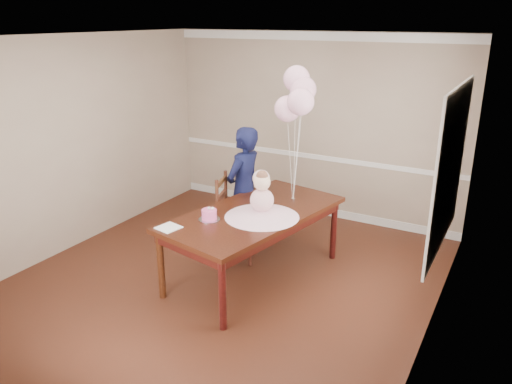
% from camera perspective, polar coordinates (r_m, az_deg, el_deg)
% --- Properties ---
extents(floor, '(4.50, 5.00, 0.00)m').
position_cam_1_polar(floor, '(5.86, -3.84, -10.16)').
color(floor, '#32150C').
rests_on(floor, ground).
extents(ceiling, '(4.50, 5.00, 0.02)m').
position_cam_1_polar(ceiling, '(5.10, -4.55, 17.26)').
color(ceiling, white).
rests_on(ceiling, wall_back).
extents(wall_back, '(4.50, 0.02, 2.70)m').
position_cam_1_polar(wall_back, '(7.47, 6.40, 7.44)').
color(wall_back, gray).
rests_on(wall_back, floor).
extents(wall_front, '(4.50, 0.02, 2.70)m').
position_cam_1_polar(wall_front, '(3.65, -26.26, -7.69)').
color(wall_front, gray).
rests_on(wall_front, floor).
extents(wall_left, '(0.02, 5.00, 2.70)m').
position_cam_1_polar(wall_left, '(6.78, -20.39, 5.10)').
color(wall_left, gray).
rests_on(wall_left, floor).
extents(wall_right, '(0.02, 5.00, 2.70)m').
position_cam_1_polar(wall_right, '(4.56, 20.31, -1.56)').
color(wall_right, gray).
rests_on(wall_right, floor).
extents(chair_rail_trim, '(4.50, 0.02, 0.07)m').
position_cam_1_polar(chair_rail_trim, '(7.57, 6.25, 4.09)').
color(chair_rail_trim, white).
rests_on(chair_rail_trim, wall_back).
extents(crown_molding, '(4.50, 0.02, 0.12)m').
position_cam_1_polar(crown_molding, '(7.31, 6.76, 17.29)').
color(crown_molding, white).
rests_on(crown_molding, wall_back).
extents(baseboard_trim, '(4.50, 0.02, 0.12)m').
position_cam_1_polar(baseboard_trim, '(7.83, 6.02, -1.84)').
color(baseboard_trim, silver).
rests_on(baseboard_trim, floor).
extents(window_frame, '(0.02, 1.66, 1.56)m').
position_cam_1_polar(window_frame, '(4.97, 21.30, 2.47)').
color(window_frame, white).
rests_on(window_frame, wall_right).
extents(window_blinds, '(0.01, 1.50, 1.40)m').
position_cam_1_polar(window_blinds, '(4.97, 21.09, 2.50)').
color(window_blinds, white).
rests_on(window_blinds, wall_right).
extents(dining_table_top, '(1.48, 2.33, 0.05)m').
position_cam_1_polar(dining_table_top, '(5.62, -0.25, -2.53)').
color(dining_table_top, black).
rests_on(dining_table_top, table_leg_fl).
extents(table_apron, '(1.36, 2.21, 0.11)m').
position_cam_1_polar(table_apron, '(5.65, -0.25, -3.29)').
color(table_apron, black).
rests_on(table_apron, table_leg_fl).
extents(table_leg_fl, '(0.09, 0.09, 0.76)m').
position_cam_1_polar(table_leg_fl, '(5.47, -10.82, -8.27)').
color(table_leg_fl, black).
rests_on(table_leg_fl, floor).
extents(table_leg_fr, '(0.09, 0.09, 0.76)m').
position_cam_1_polar(table_leg_fr, '(4.87, -3.86, -11.63)').
color(table_leg_fr, black).
rests_on(table_leg_fr, floor).
extents(table_leg_bl, '(0.09, 0.09, 0.76)m').
position_cam_1_polar(table_leg_bl, '(6.76, 2.31, -2.38)').
color(table_leg_bl, black).
rests_on(table_leg_bl, floor).
extents(table_leg_br, '(0.09, 0.09, 0.76)m').
position_cam_1_polar(table_leg_br, '(6.29, 8.87, -4.34)').
color(table_leg_br, black).
rests_on(table_leg_br, floor).
extents(baby_skirt, '(0.97, 0.97, 0.11)m').
position_cam_1_polar(baby_skirt, '(5.46, 0.68, -2.31)').
color(baby_skirt, '#EDAFC4').
rests_on(baby_skirt, dining_table_top).
extents(baby_torso, '(0.26, 0.26, 0.26)m').
position_cam_1_polar(baby_torso, '(5.41, 0.68, -0.93)').
color(baby_torso, '#EC95C4').
rests_on(baby_torso, baby_skirt).
extents(baby_head, '(0.18, 0.18, 0.18)m').
position_cam_1_polar(baby_head, '(5.34, 0.69, 1.14)').
color(baby_head, beige).
rests_on(baby_head, baby_torso).
extents(baby_hair, '(0.13, 0.13, 0.13)m').
position_cam_1_polar(baby_hair, '(5.32, 0.69, 1.81)').
color(baby_hair, brown).
rests_on(baby_hair, baby_head).
extents(cake_platter, '(0.28, 0.28, 0.01)m').
position_cam_1_polar(cake_platter, '(5.42, -5.35, -3.13)').
color(cake_platter, '#B5B5B9').
rests_on(cake_platter, dining_table_top).
extents(birthday_cake, '(0.19, 0.19, 0.11)m').
position_cam_1_polar(birthday_cake, '(5.40, -5.37, -2.56)').
color(birthday_cake, '#E44890').
rests_on(birthday_cake, cake_platter).
extents(cake_flower_a, '(0.03, 0.03, 0.03)m').
position_cam_1_polar(cake_flower_a, '(5.37, -5.39, -1.86)').
color(cake_flower_a, silver).
rests_on(cake_flower_a, birthday_cake).
extents(cake_flower_b, '(0.03, 0.03, 0.03)m').
position_cam_1_polar(cake_flower_b, '(5.36, -4.98, -1.88)').
color(cake_flower_b, white).
rests_on(cake_flower_b, birthday_cake).
extents(rose_vase_near, '(0.13, 0.13, 0.17)m').
position_cam_1_polar(rose_vase_near, '(5.91, 0.59, -0.23)').
color(rose_vase_near, silver).
rests_on(rose_vase_near, dining_table_top).
extents(roses_near, '(0.21, 0.21, 0.21)m').
position_cam_1_polar(roses_near, '(5.85, 0.60, 1.57)').
color(roses_near, '#FFD5D9').
rests_on(roses_near, rose_vase_near).
extents(napkin, '(0.25, 0.25, 0.01)m').
position_cam_1_polar(napkin, '(5.27, -9.95, -4.03)').
color(napkin, white).
rests_on(napkin, dining_table_top).
extents(balloon_weight, '(0.05, 0.05, 0.02)m').
position_cam_1_polar(balloon_weight, '(5.98, 4.24, -0.81)').
color(balloon_weight, white).
rests_on(balloon_weight, dining_table_top).
extents(balloon_a, '(0.30, 0.30, 0.30)m').
position_cam_1_polar(balloon_a, '(5.77, 3.63, 9.48)').
color(balloon_a, '#F7AFCC').
rests_on(balloon_a, balloon_ribbon_a).
extents(balloon_b, '(0.30, 0.30, 0.30)m').
position_cam_1_polar(balloon_b, '(5.58, 5.12, 10.23)').
color(balloon_b, '#ECA7C5').
rests_on(balloon_b, balloon_ribbon_b).
extents(balloon_c, '(0.30, 0.30, 0.30)m').
position_cam_1_polar(balloon_c, '(5.75, 5.40, 11.58)').
color(balloon_c, '#E09FBB').
rests_on(balloon_c, balloon_ribbon_c).
extents(balloon_d, '(0.30, 0.30, 0.30)m').
position_cam_1_polar(balloon_d, '(5.81, 4.66, 12.76)').
color(balloon_d, '#E6A3C2').
rests_on(balloon_d, balloon_ribbon_d).
extents(balloon_ribbon_a, '(0.10, 0.02, 0.90)m').
position_cam_1_polar(balloon_ribbon_a, '(5.87, 3.93, 3.47)').
color(balloon_ribbon_a, silver).
rests_on(balloon_ribbon_a, balloon_weight).
extents(balloon_ribbon_b, '(0.10, 0.08, 1.01)m').
position_cam_1_polar(balloon_ribbon_b, '(5.78, 4.64, 3.74)').
color(balloon_ribbon_b, white).
rests_on(balloon_ribbon_b, balloon_weight).
extents(balloon_ribbon_c, '(0.04, 0.10, 1.12)m').
position_cam_1_polar(balloon_ribbon_c, '(5.85, 4.78, 4.49)').
color(balloon_ribbon_c, white).
rests_on(balloon_ribbon_c, balloon_weight).
extents(balloon_ribbon_d, '(0.07, 0.13, 1.23)m').
position_cam_1_polar(balloon_ribbon_d, '(5.88, 4.43, 5.11)').
color(balloon_ribbon_d, white).
rests_on(balloon_ribbon_d, balloon_weight).
extents(dining_chair_seat, '(0.58, 0.58, 0.05)m').
position_cam_1_polar(dining_chair_seat, '(6.19, -2.01, -3.51)').
color(dining_chair_seat, black).
rests_on(dining_chair_seat, chair_leg_fl).
extents(chair_leg_fl, '(0.05, 0.05, 0.45)m').
position_cam_1_polar(chair_leg_fl, '(6.18, -4.14, -6.14)').
color(chair_leg_fl, '#3B1910').
rests_on(chair_leg_fl, floor).
extents(chair_leg_fr, '(0.05, 0.05, 0.45)m').
position_cam_1_polar(chair_leg_fr, '(6.09, -0.70, -6.49)').
color(chair_leg_fr, '#34140E').
rests_on(chair_leg_fr, floor).
extents(chair_leg_bl, '(0.05, 0.05, 0.45)m').
position_cam_1_polar(chair_leg_bl, '(6.51, -3.19, -4.74)').
color(chair_leg_bl, '#35150E').
rests_on(chair_leg_bl, floor).
extents(chair_leg_br, '(0.05, 0.05, 0.45)m').
position_cam_1_polar(chair_leg_br, '(6.42, 0.08, -5.05)').
color(chair_leg_br, black).
rests_on(chair_leg_br, floor).
extents(chair_back_post_l, '(0.05, 0.05, 0.59)m').
position_cam_1_polar(chair_back_post_l, '(5.97, -4.46, -1.32)').
color(chair_back_post_l, '#3C1B10').
rests_on(chair_back_post_l, dining_chair_seat).
extents(chair_back_post_r, '(0.05, 0.05, 0.59)m').
position_cam_1_polar(chair_back_post_r, '(6.31, -3.47, -0.13)').
color(chair_back_post_r, '#34170E').
rests_on(chair_back_post_r, dining_chair_seat).
extents(chair_slat_low, '(0.15, 0.41, 0.05)m').
position_cam_1_polar(chair_slat_low, '(6.18, -3.93, -1.81)').
color(chair_slat_low, '#3C2010').
rests_on(chair_slat_low, dining_chair_seat).
extents(chair_slat_mid, '(0.15, 0.41, 0.05)m').
position_cam_1_polar(chair_slat_mid, '(6.12, -3.96, -0.34)').
color(chair_slat_mid, '#3D1B10').
rests_on(chair_slat_mid, dining_chair_seat).
extents(chair_slat_top, '(0.15, 0.41, 0.05)m').
position_cam_1_polar(chair_slat_top, '(6.07, -4.00, 1.16)').
color(chair_slat_top, '#3D2310').
rests_on(chair_slat_top, dining_chair_seat).
extents(woman, '(0.45, 0.63, 1.62)m').
position_cam_1_polar(woman, '(6.32, -1.41, 0.25)').
color(woman, black).
rests_on(woman, floor).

